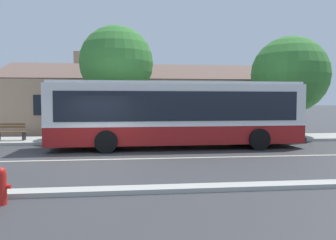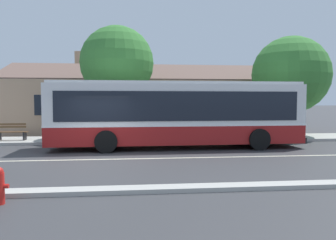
{
  "view_description": "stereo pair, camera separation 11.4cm",
  "coord_description": "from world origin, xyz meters",
  "px_view_note": "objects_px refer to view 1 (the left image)",
  "views": [
    {
      "loc": [
        1.33,
        -12.83,
        2.27
      ],
      "look_at": [
        3.1,
        2.8,
        1.36
      ],
      "focal_mm": 35.0,
      "sensor_mm": 36.0,
      "label": 1
    },
    {
      "loc": [
        1.44,
        -12.84,
        2.27
      ],
      "look_at": [
        3.1,
        2.8,
        1.36
      ],
      "focal_mm": 35.0,
      "sensor_mm": 36.0,
      "label": 2
    }
  ],
  "objects_px": {
    "transit_bus": "(177,113)",
    "fire_hydrant": "(1,185)",
    "street_tree_primary": "(290,75)",
    "street_tree_secondary": "(115,66)",
    "bench_down_street": "(104,132)",
    "bench_by_building": "(11,133)"
  },
  "relations": [
    {
      "from": "transit_bus",
      "to": "fire_hydrant",
      "type": "bearing_deg",
      "value": -121.29
    },
    {
      "from": "street_tree_secondary",
      "to": "fire_hydrant",
      "type": "bearing_deg",
      "value": -98.7
    },
    {
      "from": "street_tree_primary",
      "to": "fire_hydrant",
      "type": "bearing_deg",
      "value": -136.38
    },
    {
      "from": "street_tree_primary",
      "to": "bench_by_building",
      "type": "bearing_deg",
      "value": -176.06
    },
    {
      "from": "transit_bus",
      "to": "street_tree_primary",
      "type": "xyz_separation_m",
      "value": [
        7.66,
        3.81,
        2.19
      ]
    },
    {
      "from": "bench_down_street",
      "to": "street_tree_secondary",
      "type": "relative_size",
      "value": 0.22
    },
    {
      "from": "fire_hydrant",
      "to": "street_tree_secondary",
      "type": "bearing_deg",
      "value": 81.3
    },
    {
      "from": "street_tree_primary",
      "to": "transit_bus",
      "type": "bearing_deg",
      "value": -153.56
    },
    {
      "from": "bench_down_street",
      "to": "fire_hydrant",
      "type": "bearing_deg",
      "value": -96.86
    },
    {
      "from": "bench_by_building",
      "to": "bench_down_street",
      "type": "height_order",
      "value": "same"
    },
    {
      "from": "bench_by_building",
      "to": "fire_hydrant",
      "type": "bearing_deg",
      "value": -71.81
    },
    {
      "from": "transit_bus",
      "to": "street_tree_secondary",
      "type": "bearing_deg",
      "value": 127.16
    },
    {
      "from": "street_tree_primary",
      "to": "fire_hydrant",
      "type": "height_order",
      "value": "street_tree_primary"
    },
    {
      "from": "bench_down_street",
      "to": "fire_hydrant",
      "type": "xyz_separation_m",
      "value": [
        -1.34,
        -11.17,
        -0.13
      ]
    },
    {
      "from": "bench_by_building",
      "to": "street_tree_primary",
      "type": "distance_m",
      "value": 16.7
    },
    {
      "from": "bench_by_building",
      "to": "fire_hydrant",
      "type": "distance_m",
      "value": 11.57
    },
    {
      "from": "bench_by_building",
      "to": "street_tree_secondary",
      "type": "bearing_deg",
      "value": 14.79
    },
    {
      "from": "transit_bus",
      "to": "bench_down_street",
      "type": "xyz_separation_m",
      "value": [
        -3.7,
        2.87,
        -1.15
      ]
    },
    {
      "from": "bench_down_street",
      "to": "fire_hydrant",
      "type": "distance_m",
      "value": 11.25
    },
    {
      "from": "bench_by_building",
      "to": "bench_down_street",
      "type": "bearing_deg",
      "value": 2.11
    },
    {
      "from": "transit_bus",
      "to": "fire_hydrant",
      "type": "xyz_separation_m",
      "value": [
        -5.05,
        -8.3,
        -1.29
      ]
    },
    {
      "from": "fire_hydrant",
      "to": "bench_down_street",
      "type": "bearing_deg",
      "value": 83.14
    }
  ]
}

